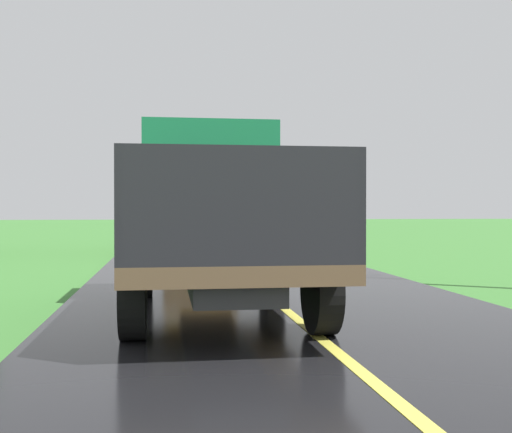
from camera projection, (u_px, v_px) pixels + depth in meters
name	position (u px, v px, depth m)	size (l,w,h in m)	color
banana_truck_near	(214.00, 212.00, 9.49)	(2.38, 5.82, 2.80)	#2D2D30
banana_truck_far	(195.00, 210.00, 23.24)	(2.38, 5.81, 2.80)	#2D2D30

